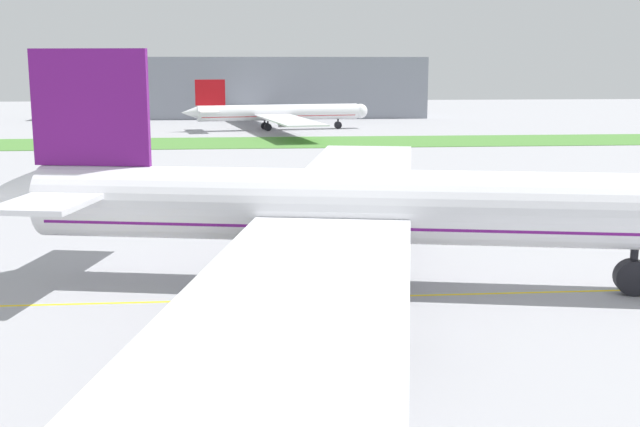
# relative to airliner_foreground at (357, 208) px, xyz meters

# --- Properties ---
(ground_plane) EXTENTS (600.00, 600.00, 0.00)m
(ground_plane) POSITION_rel_airliner_foreground_xyz_m (-2.55, -2.27, -5.93)
(ground_plane) COLOR #9E9EA3
(ground_plane) RESTS_ON ground
(apron_taxi_line) EXTENTS (280.00, 0.36, 0.01)m
(apron_taxi_line) POSITION_rel_airliner_foreground_xyz_m (-2.55, -2.84, -5.93)
(apron_taxi_line) COLOR yellow
(apron_taxi_line) RESTS_ON ground
(grass_median_strip) EXTENTS (320.00, 24.00, 0.10)m
(grass_median_strip) POSITION_rel_airliner_foreground_xyz_m (-2.55, 109.91, -5.88)
(grass_median_strip) COLOR #4C8438
(grass_median_strip) RESTS_ON ground
(airliner_foreground) EXTENTS (58.65, 95.41, 17.47)m
(airliner_foreground) POSITION_rel_airliner_foreground_xyz_m (0.00, 0.00, 0.00)
(airliner_foreground) COLOR white
(airliner_foreground) RESTS_ON ground
(service_truck_baggage_loader) EXTENTS (6.58, 4.74, 2.66)m
(service_truck_baggage_loader) POSITION_rel_airliner_foreground_xyz_m (-21.77, 32.56, -4.47)
(service_truck_baggage_loader) COLOR #33478C
(service_truck_baggage_loader) RESTS_ON ground
(parked_airliner_far_right) EXTENTS (46.35, 76.24, 12.42)m
(parked_airliner_far_right) POSITION_rel_airliner_foreground_xyz_m (-1.33, 141.52, -1.72)
(parked_airliner_far_right) COLOR white
(parked_airliner_far_right) RESTS_ON ground
(terminal_building) EXTENTS (106.39, 20.00, 18.00)m
(terminal_building) POSITION_rel_airliner_foreground_xyz_m (-8.16, 188.91, 3.07)
(terminal_building) COLOR gray
(terminal_building) RESTS_ON ground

